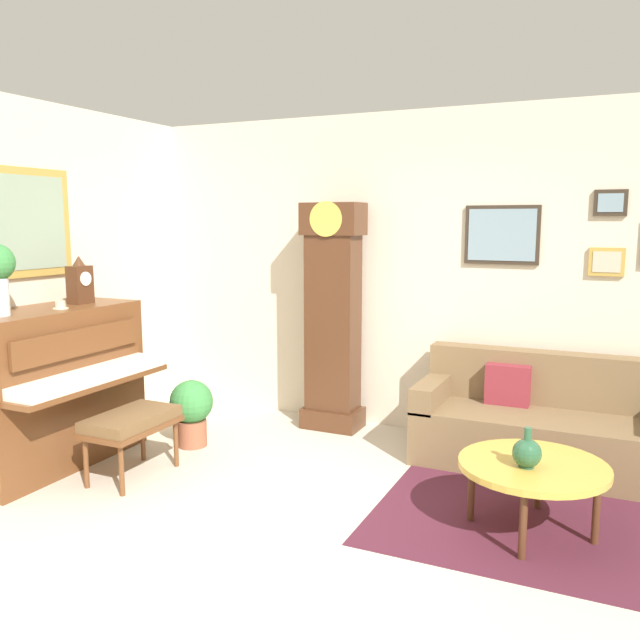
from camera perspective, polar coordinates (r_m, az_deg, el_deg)
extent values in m
cube|color=beige|center=(4.07, -2.55, -19.42)|extent=(6.40, 6.00, 0.10)
cube|color=#B28E3D|center=(5.49, -25.28, 7.69)|extent=(0.03, 1.10, 0.84)
cube|color=gray|center=(5.47, -25.17, 7.70)|extent=(0.01, 0.98, 0.72)
cube|color=beige|center=(5.84, 8.28, 4.01)|extent=(5.30, 0.10, 2.80)
cube|color=#B28E3D|center=(5.53, 23.75, 4.67)|extent=(0.26, 0.03, 0.22)
cube|color=#BCB299|center=(5.51, 23.74, 4.66)|extent=(0.20, 0.01, 0.16)
cube|color=#33281E|center=(5.59, 15.60, 7.17)|extent=(0.60, 0.03, 0.48)
cube|color=#7A93A3|center=(5.58, 15.57, 7.17)|extent=(0.54, 0.01, 0.42)
cube|color=#33281E|center=(5.52, 24.03, 9.33)|extent=(0.24, 0.03, 0.20)
cube|color=#7A93A3|center=(5.50, 24.03, 9.33)|extent=(0.18, 0.01, 0.14)
cube|color=#4C1E2D|center=(4.44, 19.13, -16.59)|extent=(2.10, 1.50, 0.01)
cube|color=brown|center=(5.42, -22.49, -5.44)|extent=(0.60, 1.44, 1.21)
cube|color=brown|center=(5.10, -19.24, -5.26)|extent=(0.28, 1.38, 0.04)
cube|color=white|center=(5.09, -19.28, -4.61)|extent=(0.26, 1.32, 0.08)
cube|color=brown|center=(5.12, -20.30, -1.84)|extent=(0.03, 1.20, 0.20)
cube|color=brown|center=(5.01, -16.11, -8.94)|extent=(0.42, 0.70, 0.04)
cube|color=brown|center=(4.99, -16.14, -8.28)|extent=(0.40, 0.68, 0.08)
cylinder|color=brown|center=(4.76, -16.94, -12.46)|extent=(0.04, 0.04, 0.36)
cylinder|color=brown|center=(5.19, -12.46, -10.49)|extent=(0.04, 0.04, 0.36)
cylinder|color=brown|center=(4.97, -19.75, -11.69)|extent=(0.04, 0.04, 0.36)
cylinder|color=brown|center=(5.38, -15.21, -9.89)|extent=(0.04, 0.04, 0.36)
cube|color=#4C2B19|center=(6.01, 1.12, -8.50)|extent=(0.52, 0.34, 0.18)
cube|color=#4C2B19|center=(5.83, 1.14, -0.97)|extent=(0.44, 0.28, 1.78)
cube|color=#4C2B19|center=(5.75, 1.17, 8.81)|extent=(0.52, 0.32, 0.28)
cylinder|color=gold|center=(5.61, 0.52, 8.82)|extent=(0.30, 0.02, 0.30)
cylinder|color=gold|center=(5.77, 0.94, -0.46)|extent=(0.03, 0.03, 0.70)
cube|color=brown|center=(5.32, 18.89, -9.93)|extent=(1.90, 0.80, 0.42)
cube|color=brown|center=(5.50, 19.43, -4.92)|extent=(1.90, 0.20, 0.44)
cube|color=brown|center=(5.39, 9.86, -6.15)|extent=(0.18, 0.80, 0.20)
cube|color=maroon|center=(5.39, 16.06, -5.47)|extent=(0.34, 0.12, 0.32)
cylinder|color=gold|center=(4.19, 18.11, -12.03)|extent=(0.88, 0.88, 0.04)
torus|color=#4C2B19|center=(4.19, 18.11, -12.03)|extent=(0.88, 0.88, 0.04)
cylinder|color=#4C2B19|center=(4.60, 18.54, -13.06)|extent=(0.04, 0.04, 0.40)
cylinder|color=#4C2B19|center=(4.25, 22.97, -15.16)|extent=(0.04, 0.04, 0.40)
cylinder|color=#4C2B19|center=(3.94, 17.30, -16.78)|extent=(0.04, 0.04, 0.40)
cylinder|color=#4C2B19|center=(4.32, 13.08, -14.29)|extent=(0.04, 0.04, 0.40)
cube|color=#4C2B19|center=(5.51, -20.21, 2.90)|extent=(0.12, 0.18, 0.30)
cylinder|color=white|center=(5.47, -19.78, 3.41)|extent=(0.01, 0.11, 0.11)
cone|color=#4C2B19|center=(5.50, -20.32, 4.87)|extent=(0.10, 0.10, 0.08)
cylinder|color=beige|center=(5.25, -21.71, 0.95)|extent=(0.12, 0.12, 0.01)
cylinder|color=beige|center=(5.25, -21.72, 1.24)|extent=(0.08, 0.08, 0.06)
cylinder|color=#234C33|center=(4.10, 17.56, -12.06)|extent=(0.09, 0.09, 0.01)
sphere|color=#285638|center=(4.07, 17.61, -11.02)|extent=(0.17, 0.17, 0.17)
cylinder|color=#285638|center=(4.04, 17.69, -9.48)|extent=(0.04, 0.04, 0.08)
cylinder|color=#935138|center=(5.63, -11.08, -9.65)|extent=(0.24, 0.24, 0.22)
sphere|color=#387F3D|center=(5.56, -11.16, -7.01)|extent=(0.36, 0.36, 0.36)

